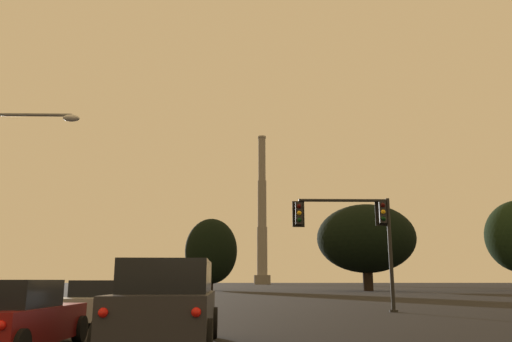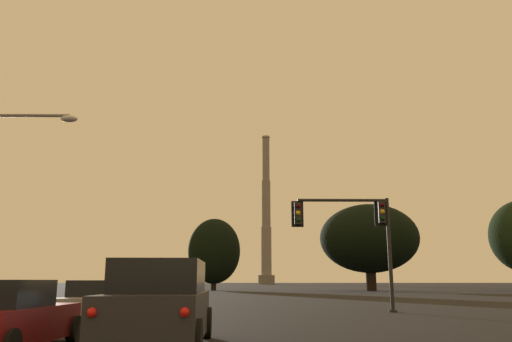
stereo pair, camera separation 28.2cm
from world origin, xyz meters
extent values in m
cube|color=gray|center=(-3.50, 17.25, 0.53)|extent=(1.89, 4.63, 0.70)
cube|color=black|center=(-3.50, 17.48, 1.15)|extent=(1.66, 2.23, 0.55)
cylinder|color=black|center=(-4.34, 19.17, 0.32)|extent=(0.23, 0.64, 0.64)
cylinder|color=black|center=(-2.58, 19.13, 0.32)|extent=(0.23, 0.64, 0.64)
cylinder|color=black|center=(-4.42, 15.37, 0.32)|extent=(0.23, 0.64, 0.64)
cylinder|color=black|center=(-2.66, 15.33, 0.32)|extent=(0.23, 0.64, 0.64)
sphere|color=red|center=(-4.27, 14.94, 0.68)|extent=(0.17, 0.17, 0.17)
sphere|color=red|center=(-2.83, 14.92, 0.68)|extent=(0.17, 0.17, 0.17)
cube|color=maroon|center=(-3.25, 10.14, 0.53)|extent=(1.75, 4.01, 0.72)
cube|color=black|center=(-3.25, 9.74, 1.16)|extent=(1.57, 1.91, 0.55)
cylinder|color=black|center=(-4.08, 11.77, 0.30)|extent=(0.22, 0.60, 0.60)
cylinder|color=black|center=(-2.40, 11.76, 0.30)|extent=(0.22, 0.60, 0.60)
cube|color=#232328|center=(-0.15, 10.47, 0.68)|extent=(2.06, 4.85, 0.95)
cube|color=black|center=(-0.16, 10.59, 1.51)|extent=(1.86, 2.85, 0.70)
cylinder|color=black|center=(-1.15, 12.37, 0.38)|extent=(0.24, 0.77, 0.76)
cylinder|color=black|center=(0.73, 12.42, 0.38)|extent=(0.24, 0.77, 0.76)
cylinder|color=black|center=(-1.04, 8.52, 0.38)|extent=(0.24, 0.77, 0.76)
cylinder|color=black|center=(0.84, 8.57, 0.38)|extent=(0.24, 0.77, 0.76)
sphere|color=red|center=(-0.86, 8.03, 0.89)|extent=(0.17, 0.17, 0.17)
sphere|color=red|center=(0.69, 8.07, 0.89)|extent=(0.17, 0.17, 0.17)
cylinder|color=black|center=(8.39, 22.77, 2.63)|extent=(0.18, 0.18, 5.27)
cylinder|color=black|center=(8.39, 22.77, 0.05)|extent=(0.40, 0.40, 0.10)
cube|color=black|center=(8.10, 22.77, 4.60)|extent=(0.34, 0.34, 1.04)
cube|color=black|center=(8.10, 22.95, 4.60)|extent=(0.58, 0.03, 1.25)
sphere|color=#320504|center=(8.10, 22.58, 4.92)|extent=(0.22, 0.22, 0.22)
sphere|color=#F2AD14|center=(8.10, 22.58, 4.60)|extent=(0.22, 0.22, 0.22)
sphere|color=black|center=(8.10, 22.58, 4.27)|extent=(0.22, 0.22, 0.22)
cylinder|color=black|center=(6.25, 22.77, 5.17)|extent=(4.28, 0.14, 0.14)
sphere|color=black|center=(8.39, 22.77, 5.17)|extent=(0.18, 0.18, 0.18)
cube|color=black|center=(4.11, 22.77, 4.53)|extent=(0.34, 0.34, 1.04)
cube|color=black|center=(4.11, 22.95, 4.53)|extent=(0.58, 0.03, 1.25)
sphere|color=#320504|center=(4.11, 22.58, 4.85)|extent=(0.22, 0.22, 0.22)
sphere|color=#F2AD14|center=(4.11, 22.58, 4.53)|extent=(0.22, 0.22, 0.22)
sphere|color=black|center=(4.11, 22.58, 4.20)|extent=(0.22, 0.22, 0.22)
cylinder|color=slate|center=(-6.67, 17.55, 7.59)|extent=(3.14, 0.12, 0.12)
ellipsoid|color=silver|center=(-5.10, 17.55, 7.47)|extent=(0.64, 0.36, 0.26)
cylinder|color=slate|center=(8.11, 178.36, 1.62)|extent=(5.84, 5.84, 3.24)
cylinder|color=gray|center=(8.11, 178.36, 11.70)|extent=(3.65, 3.65, 16.93)
cylinder|color=gray|center=(8.11, 178.36, 28.63)|extent=(3.14, 3.14, 16.93)
cylinder|color=gray|center=(8.11, 178.36, 45.56)|extent=(2.63, 2.63, 16.93)
cylinder|color=gray|center=(8.11, 178.36, 53.67)|extent=(2.95, 2.95, 0.70)
cylinder|color=black|center=(18.64, 69.03, 1.80)|extent=(1.37, 1.37, 3.60)
ellipsoid|color=black|center=(18.64, 69.03, 7.17)|extent=(13.71, 12.34, 9.52)
cylinder|color=black|center=(-3.26, 73.19, 1.05)|extent=(0.76, 0.76, 2.10)
ellipsoid|color=black|center=(-3.26, 73.19, 5.64)|extent=(7.63, 6.86, 9.43)
camera|label=1|loc=(1.50, -0.73, 1.42)|focal=35.00mm
camera|label=2|loc=(1.78, -0.73, 1.42)|focal=35.00mm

